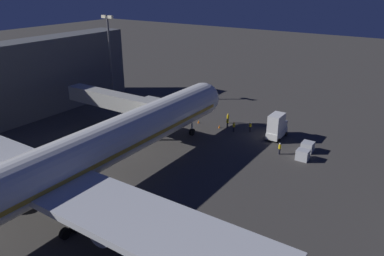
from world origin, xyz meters
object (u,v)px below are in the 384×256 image
Objects in this scene: catering_truck at (277,126)px; baggage_container_near_belt at (303,155)px; traffic_cone_nose_port at (219,126)px; ground_crew_by_tug at (280,148)px; traffic_cone_nose_starboard at (199,122)px; ground_crew_marshaller_fwd at (227,122)px; baggage_container_mid_row at (308,147)px; ground_crew_near_nose_gear at (234,126)px; jet_bridge at (120,102)px; ground_crew_by_belt_loader at (228,118)px; ground_crew_under_port_wing at (250,126)px; apron_floodlight_mast at (110,52)px; airliner_at_gate at (45,174)px.

baggage_container_near_belt is (-6.23, 5.41, -1.32)m from catering_truck.
catering_truck is 8.56× the size of traffic_cone_nose_port.
ground_crew_by_tug is 3.39× the size of traffic_cone_nose_starboard.
ground_crew_marshaller_fwd is at bearing -140.65° from traffic_cone_nose_port.
baggage_container_near_belt is at bearing 165.65° from traffic_cone_nose_port.
ground_crew_near_nose_gear is at bearing -3.15° from baggage_container_mid_row.
traffic_cone_nose_starboard is (5.51, 0.91, -0.71)m from ground_crew_marshaller_fwd.
catering_truck is at bearing -40.97° from baggage_container_near_belt.
jet_bridge is at bearing 41.22° from ground_crew_marshaller_fwd.
ground_crew_by_belt_loader is 0.99× the size of ground_crew_by_tug.
jet_bridge is at bearing 19.71° from baggage_container_mid_row.
catering_truck is 9.09m from ground_crew_marshaller_fwd.
ground_crew_by_belt_loader reaches higher than ground_crew_under_port_wing.
ground_crew_by_tug is (-40.55, 6.01, -9.34)m from apron_floodlight_mast.
ground_crew_near_nose_gear is at bearing -16.42° from baggage_container_near_belt.
ground_crew_near_nose_gear is at bearing 176.31° from apron_floodlight_mast.
traffic_cone_nose_port is (0.10, 2.92, -0.75)m from ground_crew_by_belt_loader.
jet_bridge is at bearing 15.33° from ground_crew_by_tug.
ground_crew_by_belt_loader is (-2.30, -36.52, -4.45)m from airliner_at_gate.
catering_truck is 6.47m from baggage_container_mid_row.
airliner_at_gate is 14.70× the size of catering_truck.
ground_crew_under_port_wing reaches higher than traffic_cone_nose_port.
baggage_container_mid_row is 0.95× the size of ground_crew_by_tug.
catering_truck is at bearing 179.23° from apron_floodlight_mast.
jet_bridge is 19.86m from ground_crew_near_nose_gear.
ground_crew_by_belt_loader is at bearing -177.55° from apron_floodlight_mast.
airliner_at_gate is 34.05m from ground_crew_near_nose_gear.
ground_crew_near_nose_gear is (13.37, -3.94, 0.23)m from baggage_container_near_belt.
ground_crew_under_port_wing is at bearing -143.51° from ground_crew_near_nose_gear.
baggage_container_mid_row is (-5.94, 2.19, -1.35)m from catering_truck.
baggage_container_mid_row is 3.22× the size of traffic_cone_nose_starboard.
ground_crew_by_tug reaches higher than traffic_cone_nose_starboard.
ground_crew_by_tug is at bearing -164.67° from jet_bridge.
ground_crew_near_nose_gear reaches higher than traffic_cone_nose_starboard.
apron_floodlight_mast is (25.50, -35.33, 4.90)m from airliner_at_gate.
jet_bridge is 10.64× the size of ground_crew_near_nose_gear.
ground_crew_by_tug reaches higher than baggage_container_near_belt.
ground_crew_near_nose_gear is at bearing 132.28° from ground_crew_by_belt_loader.
airliner_at_gate is 34.07m from traffic_cone_nose_starboard.
airliner_at_gate is at bearing 60.77° from baggage_container_mid_row.
jet_bridge is 17.93m from traffic_cone_nose_port.
jet_bridge is at bearing 13.73° from baggage_container_near_belt.
traffic_cone_nose_starboard is at bearing -126.73° from jet_bridge.
baggage_container_mid_row is at bearing 172.85° from ground_crew_marshaller_fwd.
traffic_cone_nose_starboard is (-8.45, -11.32, -5.31)m from jet_bridge.
ground_crew_near_nose_gear is 3.08m from traffic_cone_nose_port.
ground_crew_by_belt_loader reaches higher than baggage_container_mid_row.
baggage_container_near_belt is 21.18m from traffic_cone_nose_starboard.
jet_bridge is 4.15× the size of catering_truck.
ground_crew_under_port_wing reaches higher than ground_crew_marshaller_fwd.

